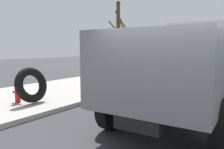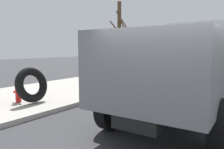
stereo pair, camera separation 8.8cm
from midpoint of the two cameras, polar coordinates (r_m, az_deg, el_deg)
name	(u,v)px [view 2 (the right image)]	position (r m, az deg, el deg)	size (l,w,h in m)	color
fire_hydrant	(18,92)	(8.54, -22.58, -4.04)	(0.22, 0.49, 0.72)	red
loose_tire	(32,85)	(8.24, -19.54, -2.50)	(1.24, 1.24, 0.28)	black
stop_sign	(93,55)	(9.03, -4.61, 4.95)	(0.76, 0.08, 2.34)	gray
dump_truck_gray	(189,63)	(7.33, 19.51, 2.91)	(7.07, 2.97, 3.00)	slate
bare_tree	(119,41)	(13.01, 2.07, 8.65)	(0.83, 0.85, 4.54)	#4C3823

